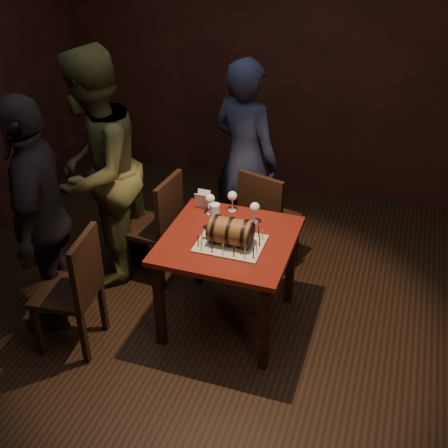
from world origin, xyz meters
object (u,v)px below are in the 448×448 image
object	(u,v)px
chair_back	(266,216)
person_left_rear	(96,172)
wine_glass_left	(210,200)
chair_left_rear	(159,223)
barrel_cake	(231,231)
pint_of_ale	(215,214)
chair_left_front	(76,286)
wine_glass_mid	(232,197)
pub_table	(228,251)
wine_glass_right	(255,208)
person_back	(245,160)
person_left_front	(41,217)

from	to	relation	value
chair_back	person_left_rear	distance (m)	1.40
wine_glass_left	person_left_rear	world-z (taller)	person_left_rear
chair_left_rear	chair_back	bearing A→B (deg)	25.19
barrel_cake	pint_of_ale	bearing A→B (deg)	129.49
person_left_rear	chair_left_front	bearing A→B (deg)	12.34
wine_glass_mid	chair_left_front	distance (m)	1.29
pub_table	wine_glass_mid	world-z (taller)	wine_glass_mid
barrel_cake	chair_left_rear	size ratio (longest dim) A/B	0.37
wine_glass_left	wine_glass_right	world-z (taller)	same
barrel_cake	person_back	distance (m)	1.10
chair_left_front	person_left_rear	size ratio (longest dim) A/B	0.49
chair_back	chair_left_front	bearing A→B (deg)	-127.19
chair_back	wine_glass_right	bearing A→B (deg)	-86.24
barrel_cake	chair_left_front	xyz separation A→B (m)	(-0.94, -0.49, -0.33)
pint_of_ale	wine_glass_left	bearing A→B (deg)	124.67
chair_back	person_left_front	world-z (taller)	person_left_front
pub_table	chair_back	world-z (taller)	chair_back
wine_glass_left	pint_of_ale	distance (m)	0.14
pub_table	wine_glass_left	world-z (taller)	wine_glass_left
pint_of_ale	chair_left_rear	bearing A→B (deg)	159.71
barrel_cake	person_left_rear	world-z (taller)	person_left_rear
wine_glass_left	person_left_rear	bearing A→B (deg)	-179.01
barrel_cake	chair_back	distance (m)	0.88
pub_table	person_back	distance (m)	1.05
pint_of_ale	chair_back	size ratio (longest dim) A/B	0.16
wine_glass_right	chair_left_rear	distance (m)	0.89
pint_of_ale	chair_back	bearing A→B (deg)	67.30
pint_of_ale	wine_glass_right	bearing A→B (deg)	19.37
wine_glass_mid	person_left_rear	size ratio (longest dim) A/B	0.08
wine_glass_left	person_left_front	world-z (taller)	person_left_front
wine_glass_left	person_left_front	xyz separation A→B (m)	(-1.02, -0.63, 0.02)
pint_of_ale	person_left_front	xyz separation A→B (m)	(-1.10, -0.52, 0.06)
chair_back	pint_of_ale	bearing A→B (deg)	-112.70
person_left_rear	person_left_front	bearing A→B (deg)	-13.79
pub_table	chair_left_rear	xyz separation A→B (m)	(-0.70, 0.37, -0.12)
person_back	pub_table	bearing A→B (deg)	120.64
chair_left_rear	person_left_rear	distance (m)	0.64
wine_glass_right	person_back	size ratio (longest dim) A/B	0.09
chair_left_rear	person_left_rear	size ratio (longest dim) A/B	0.49
barrel_cake	chair_left_front	size ratio (longest dim) A/B	0.37
pub_table	pint_of_ale	bearing A→B (deg)	133.45
wine_glass_left	pint_of_ale	xyz separation A→B (m)	(0.08, -0.11, -0.05)
person_back	pint_of_ale	bearing A→B (deg)	112.10
pub_table	wine_glass_mid	distance (m)	0.44
pint_of_ale	person_left_rear	world-z (taller)	person_left_rear
wine_glass_right	chair_left_rear	size ratio (longest dim) A/B	0.17
pub_table	person_left_rear	world-z (taller)	person_left_rear
chair_back	person_left_front	size ratio (longest dim) A/B	0.53
pint_of_ale	chair_left_rear	world-z (taller)	chair_left_rear
person_back	person_left_rear	distance (m)	1.23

